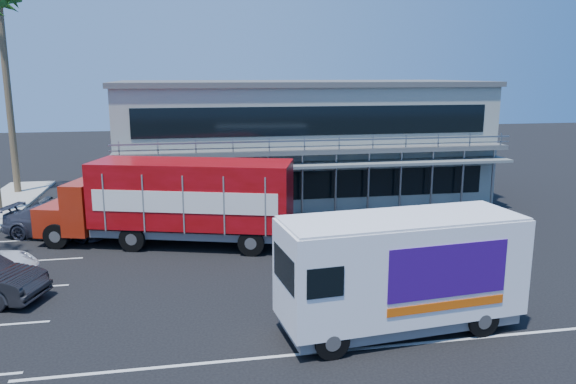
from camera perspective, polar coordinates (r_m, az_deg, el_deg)
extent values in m
plane|color=black|center=(22.09, 1.36, -8.63)|extent=(120.00, 120.00, 0.00)
cube|color=#9FA799|center=(36.23, 1.08, 5.20)|extent=(22.00, 10.00, 7.00)
cube|color=#515454|center=(35.98, 1.10, 10.98)|extent=(22.40, 10.40, 0.30)
cube|color=#515454|center=(30.80, 3.21, 4.17)|extent=(22.00, 1.20, 0.25)
cube|color=gray|center=(30.21, 3.47, 4.97)|extent=(22.00, 0.08, 0.90)
cube|color=slate|center=(30.61, 3.33, 2.80)|extent=(22.00, 1.80, 0.15)
cube|color=black|center=(31.69, 2.92, 0.73)|extent=(20.00, 0.06, 1.60)
cube|color=black|center=(31.18, 2.99, 7.23)|extent=(20.00, 0.06, 1.60)
cylinder|color=brown|center=(40.22, -26.49, 8.21)|extent=(0.44, 0.44, 12.00)
cube|color=#9C1E0C|center=(28.49, -21.99, -2.43)|extent=(2.24, 2.86, 1.34)
cube|color=#9C1E0C|center=(27.79, -19.86, -1.32)|extent=(1.89, 2.99, 2.34)
cube|color=black|center=(27.65, -19.96, 0.03)|extent=(0.76, 2.28, 0.78)
cube|color=#AA0A14|center=(25.77, -9.70, -0.11)|extent=(9.35, 5.31, 2.90)
cube|color=slate|center=(26.19, -9.56, -3.81)|extent=(9.22, 4.91, 0.33)
cube|color=white|center=(24.49, -10.59, -1.05)|extent=(7.85, 2.46, 0.95)
cube|color=white|center=(27.12, -8.87, 0.28)|extent=(7.85, 2.46, 0.95)
cylinder|color=black|center=(27.43, -22.49, -4.17)|extent=(1.19, 0.61, 1.16)
cylinder|color=black|center=(29.51, -20.22, -2.89)|extent=(1.19, 0.61, 1.16)
cylinder|color=black|center=(25.90, -15.54, -4.60)|extent=(1.19, 0.61, 1.16)
cylinder|color=black|center=(28.10, -13.69, -3.21)|extent=(1.19, 0.61, 1.16)
cylinder|color=black|center=(24.43, -3.77, -5.18)|extent=(1.19, 0.61, 1.16)
cylinder|color=black|center=(26.75, -2.83, -3.64)|extent=(1.19, 0.61, 1.16)
cube|color=white|center=(17.45, 11.37, -7.42)|extent=(7.58, 3.24, 2.95)
cube|color=slate|center=(18.06, 11.16, -12.31)|extent=(7.26, 2.96, 0.37)
cube|color=black|center=(16.04, -0.36, -7.74)|extent=(0.27, 2.07, 1.00)
cube|color=white|center=(17.02, 11.58, -2.63)|extent=(7.43, 3.18, 0.08)
cube|color=#360C72|center=(16.76, 16.02, -7.73)|extent=(3.77, 0.41, 1.58)
cube|color=#360C72|center=(18.84, 11.87, -5.31)|extent=(3.77, 0.41, 1.58)
cube|color=#F2590C|center=(17.13, 15.82, -11.05)|extent=(3.77, 0.40, 0.26)
cylinder|color=black|center=(16.11, 4.44, -14.90)|extent=(1.03, 0.38, 1.01)
cylinder|color=black|center=(18.00, 1.87, -11.85)|extent=(1.03, 0.38, 1.01)
cylinder|color=black|center=(18.25, 19.13, -12.21)|extent=(1.03, 0.38, 1.01)
cylinder|color=black|center=(19.95, 15.40, -9.86)|extent=(1.03, 0.38, 1.01)
imported|color=#323442|center=(29.32, -22.29, -2.78)|extent=(5.66, 3.80, 1.52)
imported|color=slate|center=(32.20, -19.65, -1.19)|extent=(5.10, 2.66, 1.66)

